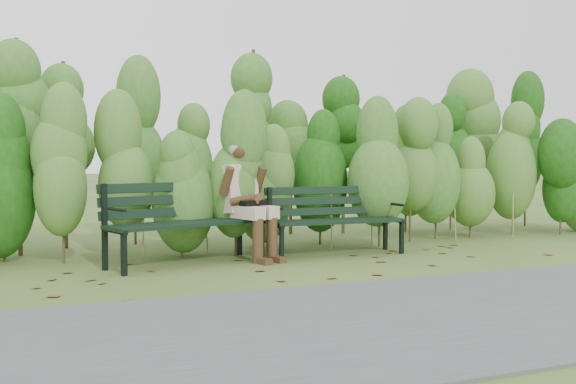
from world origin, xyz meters
name	(u,v)px	position (x,y,z in m)	size (l,w,h in m)	color
ground	(301,268)	(0.00, 0.00, 0.00)	(80.00, 80.00, 0.00)	#3F5D27
footpath	(428,316)	(0.00, -2.20, 0.01)	(60.00, 2.50, 0.01)	#474749
hedge_band	(241,146)	(0.00, 1.86, 1.26)	(11.04, 1.67, 2.42)	#47381E
leaf_litter	(344,264)	(0.50, 0.06, 0.00)	(5.78, 2.03, 0.01)	brown
bench_left	(183,215)	(-1.02, 0.78, 0.50)	(1.80, 1.04, 0.85)	black
bench_right	(334,214)	(0.75, 0.78, 0.46)	(1.56, 0.53, 0.78)	black
seated_woman	(246,191)	(-0.29, 0.82, 0.74)	(0.60, 0.85, 1.33)	#C2A899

